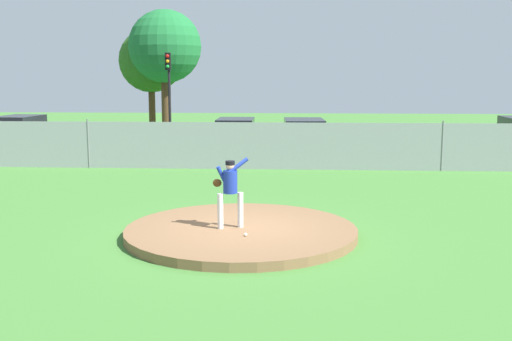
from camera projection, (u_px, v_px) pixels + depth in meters
ground_plane at (256, 188)px, 19.71m from camera, size 80.00×80.00×0.00m
asphalt_strip at (267, 154)px, 28.09m from camera, size 44.00×7.00×0.01m
pitchers_mound at (241, 232)px, 13.77m from camera, size 5.28×5.28×0.20m
pitcher_youth at (230, 187)px, 13.57m from camera, size 0.82×0.32×1.61m
baseball at (246, 235)px, 12.99m from camera, size 0.07×0.07×0.07m
chainlink_fence at (262, 146)px, 23.51m from camera, size 34.52×0.07×1.93m
parked_car_charcoal at (236, 137)px, 28.31m from camera, size 1.92×4.48×1.64m
parked_car_slate at (304, 138)px, 27.40m from camera, size 2.10×4.84×1.68m
parked_car_champagne at (20, 135)px, 28.97m from camera, size 2.11×4.46×1.73m
traffic_light_near at (169, 82)px, 31.80m from camera, size 0.28×0.46×4.81m
tree_slender_far at (151, 61)px, 37.73m from camera, size 3.96×3.96×6.54m
tree_tall_centre at (165, 47)px, 35.77m from camera, size 4.31×4.31×7.50m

